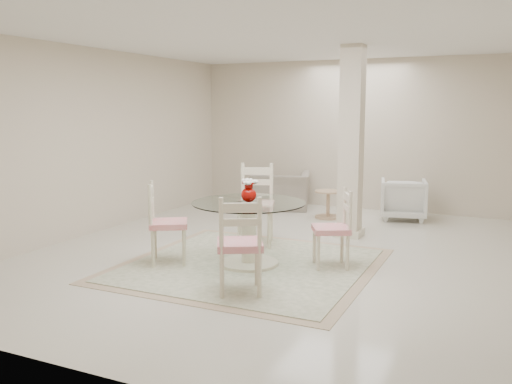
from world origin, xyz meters
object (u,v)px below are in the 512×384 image
at_px(dining_chair_east, 337,223).
at_px(recliner_taupe, 281,191).
at_px(dining_chair_west, 162,217).
at_px(armchair_white, 403,199).
at_px(dining_chair_south, 240,238).
at_px(dining_chair_north, 256,198).
at_px(red_vase, 249,191).
at_px(side_table, 328,205).
at_px(dining_table, 249,234).
at_px(column, 351,143).

height_order(dining_chair_east, recliner_taupe, dining_chair_east).
distance_m(dining_chair_west, armchair_white, 4.43).
relative_size(dining_chair_south, recliner_taupe, 1.07).
height_order(dining_chair_east, dining_chair_north, dining_chair_north).
relative_size(dining_chair_east, dining_chair_west, 0.94).
distance_m(red_vase, dining_chair_north, 1.06).
distance_m(dining_chair_north, dining_chair_west, 1.46).
xyz_separation_m(dining_chair_east, side_table, (-0.94, 2.72, -0.32)).
distance_m(recliner_taupe, side_table, 1.15).
bearing_deg(dining_chair_west, dining_table, -100.84).
xyz_separation_m(dining_chair_west, side_table, (0.96, 3.43, -0.35)).
relative_size(dining_chair_north, dining_chair_west, 1.11).
relative_size(dining_chair_north, armchair_white, 1.62).
bearing_deg(dining_chair_south, dining_chair_east, -142.76).
bearing_deg(column, armchair_white, 72.25).
relative_size(dining_table, armchair_white, 1.78).
bearing_deg(armchair_white, column, 60.30).
bearing_deg(armchair_white, dining_chair_north, 47.29).
distance_m(dining_chair_east, armchair_white, 3.18).
bearing_deg(dining_chair_west, dining_chair_south, -146.02).
bearing_deg(side_table, recliner_taupe, 156.51).
bearing_deg(red_vase, dining_chair_east, 20.57).
xyz_separation_m(dining_chair_west, dining_chair_south, (1.31, -0.59, 0.02)).
bearing_deg(dining_chair_north, dining_chair_south, -89.11).
relative_size(column, armchair_white, 3.64).
distance_m(dining_table, dining_chair_east, 1.03).
bearing_deg(red_vase, side_table, 89.84).
bearing_deg(red_vase, dining_chair_west, -159.12).
height_order(red_vase, recliner_taupe, red_vase).
relative_size(red_vase, dining_chair_south, 0.25).
distance_m(dining_table, side_table, 3.08).
bearing_deg(dining_chair_east, recliner_taupe, -174.53).
distance_m(dining_chair_north, armchair_white, 2.99).
height_order(column, dining_chair_east, column).
bearing_deg(dining_chair_south, column, -124.59).
bearing_deg(recliner_taupe, red_vase, 88.26).
height_order(column, recliner_taupe, column).
bearing_deg(dining_chair_north, recliner_taupe, 85.43).
bearing_deg(dining_chair_north, dining_table, -89.43).
distance_m(dining_table, dining_chair_south, 1.04).
height_order(dining_chair_west, recliner_taupe, dining_chair_west).
bearing_deg(dining_chair_south, dining_chair_west, -52.80).
relative_size(red_vase, dining_chair_north, 0.23).
distance_m(dining_chair_south, recliner_taupe, 4.70).
xyz_separation_m(dining_chair_north, armchair_white, (1.52, 2.56, -0.30)).
relative_size(recliner_taupe, armchair_white, 1.40).
distance_m(column, red_vase, 2.13).
bearing_deg(recliner_taupe, column, 119.49).
bearing_deg(dining_chair_north, red_vase, -89.39).
height_order(dining_chair_east, dining_chair_south, dining_chair_south).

